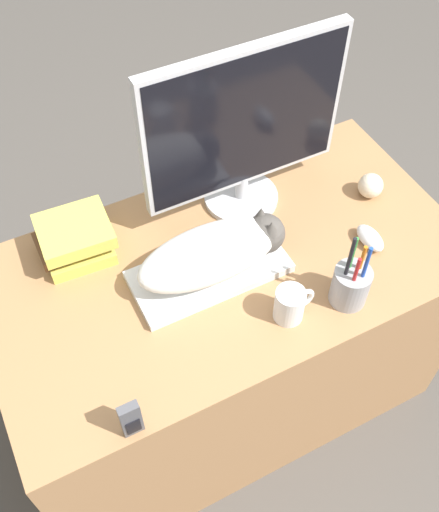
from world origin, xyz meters
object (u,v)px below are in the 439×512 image
object	(u,v)px
keyboard	(209,271)
monitor	(244,127)
coffee_mug	(291,304)
phone	(131,419)
book_stack	(75,240)
computer_mouse	(370,238)
cat	(217,251)
baseball	(371,186)
pen_cup	(351,285)

from	to	relation	value
keyboard	monitor	bearing A→B (deg)	44.49
coffee_mug	phone	bearing A→B (deg)	-167.58
phone	keyboard	bearing A→B (deg)	42.12
monitor	book_stack	distance (m)	0.51
coffee_mug	phone	size ratio (longest dim) A/B	0.94
book_stack	monitor	bearing A→B (deg)	-3.06
phone	book_stack	bearing A→B (deg)	84.16
computer_mouse	phone	world-z (taller)	phone
keyboard	cat	size ratio (longest dim) A/B	1.01
phone	baseball	bearing A→B (deg)	21.82
keyboard	coffee_mug	bearing A→B (deg)	-59.44
baseball	book_stack	xyz separation A→B (m)	(-0.80, 0.17, 0.02)
cat	phone	size ratio (longest dim) A/B	3.55
keyboard	book_stack	distance (m)	0.35
pen_cup	phone	size ratio (longest dim) A/B	2.10
cat	computer_mouse	world-z (taller)	cat
cat	coffee_mug	world-z (taller)	cat
phone	book_stack	world-z (taller)	phone
cat	computer_mouse	size ratio (longest dim) A/B	4.08
phone	cat	bearing A→B (deg)	40.19
pen_cup	phone	xyz separation A→B (m)	(-0.59, -0.07, -0.00)
monitor	phone	xyz separation A→B (m)	(-0.52, -0.49, -0.20)
monitor	computer_mouse	bearing A→B (deg)	-52.47
book_stack	computer_mouse	bearing A→B (deg)	-24.60
keyboard	cat	xyz separation A→B (m)	(0.02, 0.00, 0.07)
pen_cup	computer_mouse	bearing A→B (deg)	38.16
computer_mouse	coffee_mug	bearing A→B (deg)	-162.34
pen_cup	phone	distance (m)	0.60
book_stack	baseball	bearing A→B (deg)	-12.13
keyboard	computer_mouse	distance (m)	0.43
monitor	baseball	size ratio (longest dim) A/B	7.77
pen_cup	baseball	bearing A→B (deg)	46.01
computer_mouse	coffee_mug	distance (m)	0.32
baseball	pen_cup	bearing A→B (deg)	-133.99
monitor	phone	world-z (taller)	monitor
cat	coffee_mug	xyz separation A→B (m)	(0.09, -0.20, -0.03)
cat	coffee_mug	bearing A→B (deg)	-64.64
coffee_mug	pen_cup	bearing A→B (deg)	-8.75
keyboard	book_stack	world-z (taller)	book_stack
monitor	computer_mouse	distance (m)	0.44
keyboard	book_stack	xyz separation A→B (m)	(-0.27, 0.22, 0.04)
monitor	coffee_mug	bearing A→B (deg)	-101.67
computer_mouse	phone	bearing A→B (deg)	-165.41
monitor	book_stack	size ratio (longest dim) A/B	2.81
computer_mouse	coffee_mug	size ratio (longest dim) A/B	0.93
baseball	phone	size ratio (longest dim) A/B	0.63
monitor	cat	bearing A→B (deg)	-131.98
cat	pen_cup	size ratio (longest dim) A/B	1.69
monitor	baseball	world-z (taller)	monitor
phone	computer_mouse	bearing A→B (deg)	14.59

